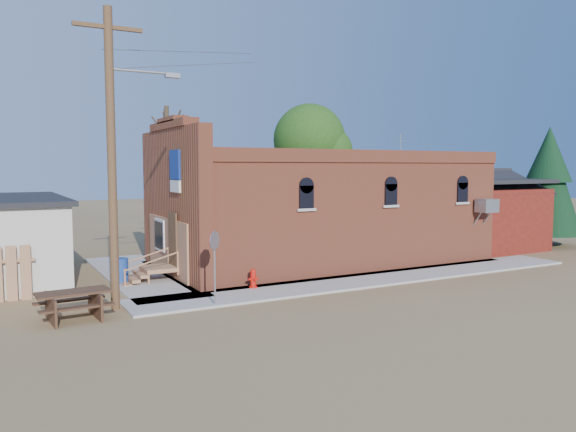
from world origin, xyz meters
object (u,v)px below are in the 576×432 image
brick_bar (317,211)px  stop_sign (214,248)px  fire_hydrant (253,278)px  utility_pole (113,152)px  picnic_table (73,301)px  trash_barrel (120,270)px

brick_bar → stop_sign: size_ratio=7.13×
fire_hydrant → stop_sign: stop_sign is taller
utility_pole → fire_hydrant: size_ratio=13.40×
brick_bar → picnic_table: (-11.14, -4.99, -1.80)m
stop_sign → trash_barrel: 5.27m
picnic_table → utility_pole: bearing=23.5°
brick_bar → stop_sign: brick_bar is taller
trash_barrel → fire_hydrant: bearing=-39.0°
utility_pole → trash_barrel: 5.59m
brick_bar → fire_hydrant: 6.67m
brick_bar → trash_barrel: size_ratio=18.33×
picnic_table → brick_bar: bearing=20.3°
brick_bar → picnic_table: bearing=-155.9°
stop_sign → fire_hydrant: bearing=19.1°
fire_hydrant → trash_barrel: 5.03m
fire_hydrant → picnic_table: size_ratio=0.32×
brick_bar → fire_hydrant: (-5.04, -3.92, -1.93)m
fire_hydrant → picnic_table: 6.20m
brick_bar → fire_hydrant: bearing=-142.1°
stop_sign → trash_barrel: (-1.87, 4.75, -1.32)m
picnic_table → stop_sign: bearing=-10.9°
utility_pole → fire_hydrant: 6.46m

